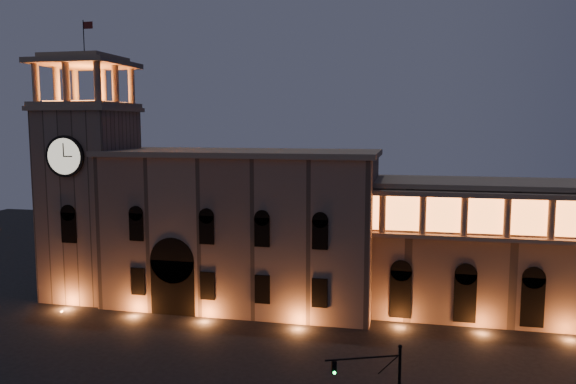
# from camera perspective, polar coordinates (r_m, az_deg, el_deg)

# --- Properties ---
(government_building) EXTENTS (30.80, 12.80, 17.60)m
(government_building) POSITION_cam_1_polar(r_m,az_deg,el_deg) (64.45, -4.77, -3.61)
(government_building) COLOR #856A57
(government_building) RESTS_ON ground
(clock_tower) EXTENTS (9.80, 9.80, 32.40)m
(clock_tower) POSITION_cam_1_polar(r_m,az_deg,el_deg) (70.69, -19.47, -0.01)
(clock_tower) COLOR #856A57
(clock_tower) RESTS_ON ground
(colonnade_wing) EXTENTS (40.60, 11.50, 14.50)m
(colonnade_wing) POSITION_cam_1_polar(r_m,az_deg,el_deg) (65.72, 25.68, -5.34)
(colonnade_wing) COLOR #806552
(colonnade_wing) RESTS_ON ground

